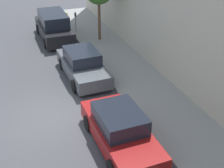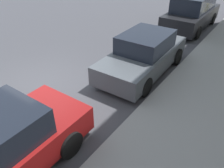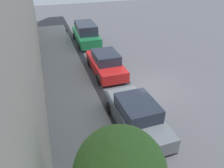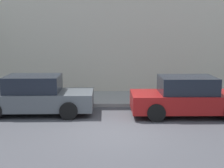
{
  "view_description": "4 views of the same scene",
  "coord_description": "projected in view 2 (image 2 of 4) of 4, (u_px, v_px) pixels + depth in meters",
  "views": [
    {
      "loc": [
        -1.53,
        -11.59,
        8.0
      ],
      "look_at": [
        2.96,
        0.13,
        1.0
      ],
      "focal_mm": 50.0,
      "sensor_mm": 36.0,
      "label": 1
    },
    {
      "loc": [
        5.86,
        -3.81,
        4.34
      ],
      "look_at": [
        2.87,
        0.38,
        1.0
      ],
      "focal_mm": 35.0,
      "sensor_mm": 36.0,
      "label": 2
    },
    {
      "loc": [
        6.01,
        10.52,
        7.2
      ],
      "look_at": [
        2.75,
        0.46,
        1.0
      ],
      "focal_mm": 35.0,
      "sensor_mm": 36.0,
      "label": 3
    },
    {
      "loc": [
        -9.7,
        0.1,
        3.22
      ],
      "look_at": [
        3.65,
        0.11,
        1.0
      ],
      "focal_mm": 50.0,
      "sensor_mm": 36.0,
      "label": 4
    }
  ],
  "objects": [
    {
      "name": "ground_plane",
      "position": [
        41.0,
        87.0,
        7.81
      ],
      "size": [
        60.0,
        60.0,
        0.0
      ],
      "primitive_type": "plane",
      "color": "#424247"
    },
    {
      "name": "sidewalk",
      "position": [
        173.0,
        149.0,
        5.35
      ],
      "size": [
        2.96,
        32.0,
        0.15
      ],
      "color": "gray",
      "rests_on": "ground_plane"
    },
    {
      "name": "parked_sedan_third",
      "position": [
        144.0,
        54.0,
        8.39
      ],
      "size": [
        1.92,
        4.54,
        1.54
      ],
      "color": "#4C5156",
      "rests_on": "ground_plane"
    },
    {
      "name": "parked_minivan_fourth",
      "position": [
        192.0,
        12.0,
        12.68
      ],
      "size": [
        2.02,
        4.91,
        1.9
      ],
      "color": "black",
      "rests_on": "ground_plane"
    }
  ]
}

